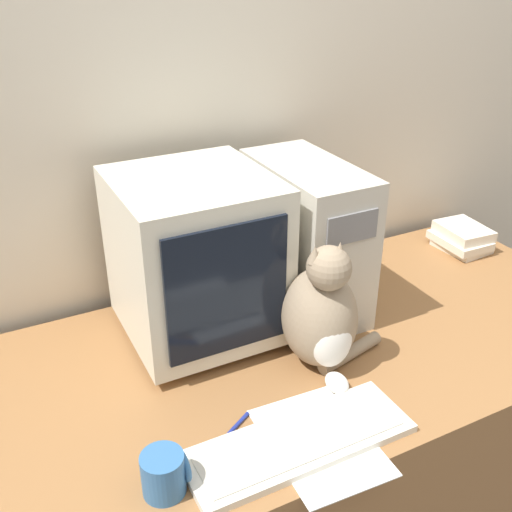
# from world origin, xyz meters

# --- Properties ---
(wall_back) EXTENTS (7.00, 0.05, 2.50)m
(wall_back) POSITION_xyz_m (0.00, 0.90, 1.25)
(wall_back) COLOR beige
(wall_back) RESTS_ON ground_plane
(desk) EXTENTS (1.77, 0.83, 0.71)m
(desk) POSITION_xyz_m (0.00, 0.42, 0.35)
(desk) COLOR olive
(desk) RESTS_ON ground_plane
(crt_monitor) EXTENTS (0.38, 0.40, 0.44)m
(crt_monitor) POSITION_xyz_m (-0.27, 0.60, 0.94)
(crt_monitor) COLOR beige
(crt_monitor) RESTS_ON desk
(computer_tower) EXTENTS (0.21, 0.42, 0.42)m
(computer_tower) POSITION_xyz_m (0.06, 0.60, 0.92)
(computer_tower) COLOR beige
(computer_tower) RESTS_ON desk
(keyboard) EXTENTS (0.50, 0.17, 0.02)m
(keyboard) POSITION_xyz_m (-0.24, 0.12, 0.72)
(keyboard) COLOR silver
(keyboard) RESTS_ON desk
(cat) EXTENTS (0.29, 0.28, 0.35)m
(cat) POSITION_xyz_m (-0.05, 0.34, 0.85)
(cat) COLOR gray
(cat) RESTS_ON desk
(book_stack) EXTENTS (0.16, 0.19, 0.08)m
(book_stack) POSITION_xyz_m (0.73, 0.65, 0.75)
(book_stack) COLOR beige
(book_stack) RESTS_ON desk
(pen) EXTENTS (0.12, 0.08, 0.01)m
(pen) POSITION_xyz_m (-0.35, 0.21, 0.71)
(pen) COLOR navy
(pen) RESTS_ON desk
(paper_sheet) EXTENTS (0.22, 0.31, 0.00)m
(paper_sheet) POSITION_xyz_m (-0.19, 0.10, 0.71)
(paper_sheet) COLOR white
(paper_sheet) RESTS_ON desk
(mug) EXTENTS (0.09, 0.08, 0.09)m
(mug) POSITION_xyz_m (-0.53, 0.13, 0.75)
(mug) COLOR #33669E
(mug) RESTS_ON desk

